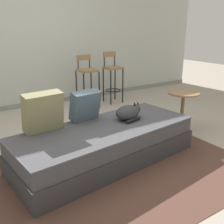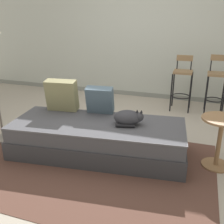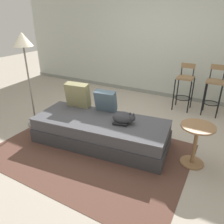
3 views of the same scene
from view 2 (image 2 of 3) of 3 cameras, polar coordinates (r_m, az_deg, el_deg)
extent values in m
plane|color=#A89E8E|center=(3.67, -0.71, -6.01)|extent=(16.00, 16.00, 0.00)
cube|color=#B7BCB2|center=(5.47, 7.46, 16.72)|extent=(8.00, 0.10, 2.60)
cube|color=gray|center=(5.63, 6.77, 3.85)|extent=(8.00, 0.02, 0.09)
cube|color=brown|center=(3.09, -5.12, -11.36)|extent=(2.79, 1.94, 0.01)
cube|color=#353539|center=(3.28, -3.07, -7.14)|extent=(2.18, 1.07, 0.23)
cube|color=#47474C|center=(3.19, -3.14, -3.85)|extent=(2.13, 1.03, 0.18)
cube|color=#525257|center=(3.16, -3.17, -2.47)|extent=(2.15, 1.04, 0.02)
cube|color=#847F56|center=(3.55, -10.87, 3.60)|extent=(0.43, 0.25, 0.43)
cube|color=#4C6070|center=(3.40, -2.65, 2.64)|extent=(0.37, 0.24, 0.37)
ellipsoid|color=#333338|center=(3.08, 3.37, -1.20)|extent=(0.37, 0.31, 0.17)
sphere|color=#333338|center=(3.05, 5.91, -1.07)|extent=(0.11, 0.11, 0.11)
cone|color=black|center=(3.03, 5.50, 0.27)|extent=(0.03, 0.03, 0.04)
cone|color=black|center=(3.02, 6.42, 0.16)|extent=(0.03, 0.03, 0.04)
cylinder|color=black|center=(3.01, 2.87, -3.00)|extent=(0.22, 0.08, 0.04)
cylinder|color=black|center=(4.74, 12.74, 4.04)|extent=(0.02, 0.02, 0.68)
cylinder|color=black|center=(4.72, 16.58, 3.62)|extent=(0.02, 0.02, 0.68)
cylinder|color=black|center=(5.05, 13.18, 4.98)|extent=(0.02, 0.02, 0.68)
cylinder|color=black|center=(5.03, 16.78, 4.59)|extent=(0.02, 0.02, 0.68)
torus|color=black|center=(4.91, 14.73, 3.37)|extent=(0.34, 0.34, 0.02)
cube|color=olive|center=(4.80, 15.21, 8.43)|extent=(0.32, 0.32, 0.04)
cylinder|color=black|center=(4.92, 14.03, 10.01)|extent=(0.02, 0.02, 0.24)
cylinder|color=black|center=(4.90, 16.85, 9.72)|extent=(0.02, 0.02, 0.24)
cube|color=olive|center=(4.89, 15.57, 11.26)|extent=(0.28, 0.03, 0.10)
cylinder|color=black|center=(4.74, 19.81, 3.32)|extent=(0.02, 0.02, 0.68)
cylinder|color=black|center=(4.76, 23.18, 2.93)|extent=(0.02, 0.02, 0.68)
cylinder|color=black|center=(5.01, 19.81, 4.20)|extent=(0.02, 0.02, 0.68)
cylinder|color=black|center=(5.03, 23.01, 3.83)|extent=(0.02, 0.02, 0.68)
torus|color=black|center=(4.91, 21.32, 2.53)|extent=(0.30, 0.30, 0.02)
cube|color=olive|center=(4.80, 22.00, 7.67)|extent=(0.32, 0.32, 0.04)
cylinder|color=black|center=(4.90, 20.72, 9.47)|extent=(0.02, 0.02, 0.27)
cube|color=olive|center=(4.89, 22.34, 10.87)|extent=(0.28, 0.03, 0.10)
cylinder|color=olive|center=(3.17, 22.24, -6.40)|extent=(0.05, 0.05, 0.57)
cylinder|color=olive|center=(3.29, 21.61, -10.66)|extent=(0.32, 0.32, 0.02)
cylinder|color=olive|center=(3.05, 22.97, -1.43)|extent=(0.44, 0.44, 0.02)
cylinder|color=slate|center=(3.98, -22.55, -5.29)|extent=(0.28, 0.28, 0.02)
camera|label=1|loc=(2.53, -63.31, 6.10)|focal=42.00mm
camera|label=3|loc=(0.61, 102.63, 25.42)|focal=35.00mm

